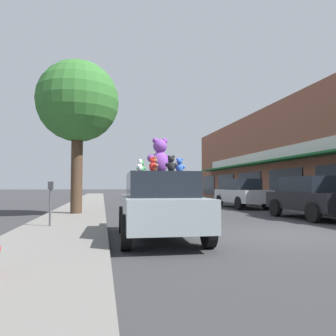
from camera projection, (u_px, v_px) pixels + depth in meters
name	position (u px, v px, depth m)	size (l,w,h in m)	color
ground_plane	(284.00, 234.00, 8.63)	(260.00, 260.00, 0.00)	#333335
sidewalk_near	(54.00, 239.00, 7.50)	(2.42, 90.00, 0.13)	slate
plush_art_car	(160.00, 204.00, 7.85)	(2.00, 4.11, 1.59)	#8C999E
teddy_bear_giant	(160.00, 156.00, 8.06)	(0.65, 0.42, 0.87)	purple
teddy_bear_pink	(171.00, 168.00, 8.34)	(0.19, 0.24, 0.32)	pink
teddy_bear_white	(140.00, 165.00, 6.96)	(0.16, 0.18, 0.25)	white
teddy_bear_black	(171.00, 164.00, 7.30)	(0.28, 0.18, 0.37)	black
teddy_bear_brown	(154.00, 165.00, 7.69)	(0.21, 0.29, 0.39)	olive
teddy_bear_red	(152.00, 164.00, 7.03)	(0.18, 0.23, 0.31)	red
teddy_bear_green	(141.00, 167.00, 8.54)	(0.26, 0.17, 0.35)	green
teddy_bear_blue	(180.00, 166.00, 8.20)	(0.29, 0.20, 0.39)	blue
teddy_bear_cream	(179.00, 169.00, 8.40)	(0.19, 0.17, 0.27)	beige
parked_car_far_center	(312.00, 197.00, 12.70)	(1.87, 4.04, 1.64)	black
parked_car_far_right	(241.00, 193.00, 19.14)	(1.81, 4.72, 1.69)	#B7B7BC
street_tree	(78.00, 102.00, 14.03)	(3.48, 3.48, 6.53)	#473323
parking_meter	(50.00, 198.00, 9.38)	(0.14, 0.10, 1.27)	#4C4C51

